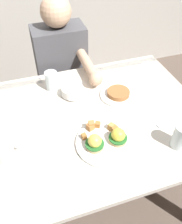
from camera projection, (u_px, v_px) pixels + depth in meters
name	position (u px, v px, depth m)	size (l,w,h in m)	color
ground_plane	(90.00, 190.00, 1.70)	(6.00, 6.00, 0.00)	brown
dining_table	(90.00, 132.00, 1.26)	(1.20, 0.90, 0.74)	silver
eggs_benedict_plate	(105.00, 140.00, 1.05)	(0.27, 0.27, 0.09)	white
fruit_bowl	(72.00, 91.00, 1.30)	(0.12, 0.12, 0.05)	white
coffee_mug	(5.00, 150.00, 0.98)	(0.11, 0.08, 0.09)	white
fork	(167.00, 121.00, 1.17)	(0.15, 0.06, 0.00)	silver
water_glass_near	(180.00, 138.00, 1.03)	(0.07, 0.07, 0.12)	silver
water_glass_far	(52.00, 82.00, 1.33)	(0.07, 0.07, 0.11)	silver
side_plate	(118.00, 94.00, 1.30)	(0.20, 0.20, 0.04)	white
diner_person	(63.00, 70.00, 1.66)	(0.34, 0.54, 1.14)	#33333D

